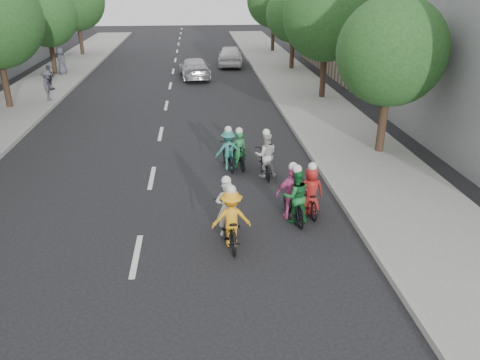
{
  "coord_description": "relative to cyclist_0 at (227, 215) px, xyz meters",
  "views": [
    {
      "loc": [
        1.68,
        -10.27,
        6.52
      ],
      "look_at": [
        2.85,
        2.25,
        1.0
      ],
      "focal_mm": 35.0,
      "sensor_mm": 36.0,
      "label": 1
    }
  ],
  "objects": [
    {
      "name": "cyclist_7",
      "position": [
        0.38,
        4.69,
        0.07
      ],
      "size": [
        1.04,
        1.72,
        1.64
      ],
      "rotation": [
        0.0,
        0.0,
        3.31
      ],
      "color": "black",
      "rests_on": "ground"
    },
    {
      "name": "tree_l_4",
      "position": [
        -10.56,
        23.08,
        3.41
      ],
      "size": [
        4.0,
        4.0,
        5.97
      ],
      "color": "black",
      "rests_on": "ground"
    },
    {
      "name": "sidewalk_right",
      "position": [
        5.64,
        9.08,
        -0.48
      ],
      "size": [
        4.0,
        80.0,
        0.15
      ],
      "primitive_type": "cube",
      "color": "gray",
      "rests_on": "ground"
    },
    {
      "name": "cyclist_5",
      "position": [
        0.77,
        4.73,
        -0.01
      ],
      "size": [
        0.71,
        1.52,
        1.57
      ],
      "rotation": [
        0.0,
        0.0,
        3.35
      ],
      "color": "black",
      "rests_on": "ground"
    },
    {
      "name": "tree_r_3",
      "position": [
        6.44,
        32.68,
        3.96
      ],
      "size": [
        4.8,
        4.8,
        6.93
      ],
      "color": "black",
      "rests_on": "ground"
    },
    {
      "name": "curb_right",
      "position": [
        3.69,
        9.08,
        -0.47
      ],
      "size": [
        0.18,
        80.0,
        0.18
      ],
      "primitive_type": "cube",
      "color": "#999993",
      "rests_on": "ground"
    },
    {
      "name": "ground",
      "position": [
        -2.36,
        -0.92,
        -0.56
      ],
      "size": [
        120.0,
        120.0,
        0.0
      ],
      "primitive_type": "plane",
      "color": "black",
      "rests_on": "ground"
    },
    {
      "name": "cyclist_2",
      "position": [
        0.09,
        -0.53,
        0.07
      ],
      "size": [
        1.02,
        1.92,
        1.72
      ],
      "rotation": [
        0.0,
        0.0,
        3.16
      ],
      "color": "black",
      "rests_on": "ground"
    },
    {
      "name": "cyclist_1",
      "position": [
        2.0,
        0.57,
        0.1
      ],
      "size": [
        0.84,
        1.76,
        1.76
      ],
      "rotation": [
        0.0,
        0.0,
        3.24
      ],
      "color": "black",
      "rests_on": "ground"
    },
    {
      "name": "tree_r_0",
      "position": [
        6.44,
        5.68,
        3.41
      ],
      "size": [
        4.0,
        4.0,
        5.97
      ],
      "color": "black",
      "rests_on": "ground"
    },
    {
      "name": "tree_r_2",
      "position": [
        6.44,
        23.68,
        3.41
      ],
      "size": [
        4.0,
        4.0,
        5.97
      ],
      "color": "black",
      "rests_on": "ground"
    },
    {
      "name": "spectator_0",
      "position": [
        -8.79,
        15.22,
        0.42
      ],
      "size": [
        0.62,
        1.07,
        1.65
      ],
      "primitive_type": "imported",
      "rotation": [
        0.0,
        0.0,
        1.58
      ],
      "color": "#4B4956",
      "rests_on": "sidewalk_left"
    },
    {
      "name": "tree_r_1",
      "position": [
        6.44,
        14.68,
        3.96
      ],
      "size": [
        4.8,
        4.8,
        6.93
      ],
      "color": "black",
      "rests_on": "ground"
    },
    {
      "name": "follow_car_lead",
      "position": [
        -0.78,
        21.45,
        0.12
      ],
      "size": [
        2.34,
        4.81,
        1.35
      ],
      "primitive_type": "imported",
      "rotation": [
        0.0,
        0.0,
        3.24
      ],
      "color": "silver",
      "rests_on": "ground"
    },
    {
      "name": "curb_left",
      "position": [
        -8.41,
        9.08,
        -0.47
      ],
      "size": [
        0.18,
        80.0,
        0.18
      ],
      "primitive_type": "cube",
      "color": "#999993",
      "rests_on": "ground"
    },
    {
      "name": "bldg_se",
      "position": [
        13.64,
        23.08,
        3.44
      ],
      "size": [
        10.0,
        14.0,
        8.0
      ],
      "primitive_type": "cube",
      "color": "gray",
      "rests_on": "ground"
    },
    {
      "name": "tree_l_5",
      "position": [
        -10.56,
        32.08,
        3.96
      ],
      "size": [
        4.8,
        4.8,
        6.93
      ],
      "color": "black",
      "rests_on": "ground"
    },
    {
      "name": "follow_car_trail",
      "position": [
        2.04,
        25.98,
        0.23
      ],
      "size": [
        2.21,
        4.74,
        1.57
      ],
      "primitive_type": "imported",
      "rotation": [
        0.0,
        0.0,
        3.06
      ],
      "color": "white",
      "rests_on": "ground"
    },
    {
      "name": "cyclist_3",
      "position": [
        1.92,
        0.74,
        0.09
      ],
      "size": [
        0.97,
        1.56,
        1.76
      ],
      "rotation": [
        0.0,
        0.0,
        3.23
      ],
      "color": "black",
      "rests_on": "ground"
    },
    {
      "name": "cyclist_4",
      "position": [
        2.54,
        1.02,
        0.01
      ],
      "size": [
        0.73,
        1.7,
        1.63
      ],
      "rotation": [
        0.0,
        0.0,
        3.15
      ],
      "color": "black",
      "rests_on": "ground"
    },
    {
      "name": "spectator_2",
      "position": [
        -9.98,
        22.94,
        0.5
      ],
      "size": [
        0.79,
        1.01,
        1.82
      ],
      "primitive_type": "imported",
      "rotation": [
        0.0,
        0.0,
        1.83
      ],
      "color": "#4D4D5A",
      "rests_on": "sidewalk_left"
    },
    {
      "name": "cyclist_6",
      "position": [
        1.63,
        3.91,
        0.06
      ],
      "size": [
        0.79,
        1.76,
        1.75
      ],
      "rotation": [
        0.0,
        0.0,
        3.16
      ],
      "color": "black",
      "rests_on": "ground"
    },
    {
      "name": "cyclist_0",
      "position": [
        0.0,
        0.0,
        0.0
      ],
      "size": [
        0.75,
        1.7,
        1.75
      ],
      "rotation": [
        0.0,
        0.0,
        3.25
      ],
      "color": "black",
      "rests_on": "ground"
    },
    {
      "name": "spectator_1",
      "position": [
        -9.48,
        17.93,
        0.33
      ],
      "size": [
        0.6,
        0.93,
        1.48
      ],
      "primitive_type": "imported",
      "rotation": [
        0.0,
        0.0,
        1.28
      ],
      "color": "#484652",
      "rests_on": "sidewalk_left"
    }
  ]
}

